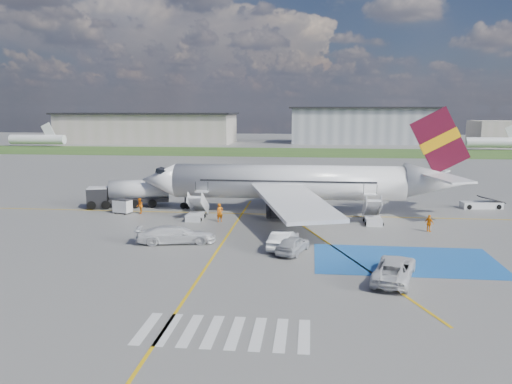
# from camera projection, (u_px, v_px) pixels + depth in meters

# --- Properties ---
(ground) EXTENTS (400.00, 400.00, 0.00)m
(ground) POSITION_uv_depth(u_px,v_px,m) (280.00, 243.00, 43.62)
(ground) COLOR #60605E
(ground) RESTS_ON ground
(grass_strip) EXTENTS (400.00, 30.00, 0.01)m
(grass_strip) POSITION_uv_depth(u_px,v_px,m) (302.00, 152.00, 136.78)
(grass_strip) COLOR #2D4C1E
(grass_strip) RESTS_ON ground
(taxiway_line_main) EXTENTS (120.00, 0.20, 0.01)m
(taxiway_line_main) POSITION_uv_depth(u_px,v_px,m) (287.00, 215.00, 55.39)
(taxiway_line_main) COLOR gold
(taxiway_line_main) RESTS_ON ground
(taxiway_line_cross) EXTENTS (0.20, 60.00, 0.01)m
(taxiway_line_cross) POSITION_uv_depth(u_px,v_px,m) (198.00, 279.00, 34.36)
(taxiway_line_cross) COLOR gold
(taxiway_line_cross) RESTS_ON ground
(taxiway_line_diag) EXTENTS (20.71, 56.45, 0.01)m
(taxiway_line_diag) POSITION_uv_depth(u_px,v_px,m) (287.00, 215.00, 55.39)
(taxiway_line_diag) COLOR gold
(taxiway_line_diag) RESTS_ON ground
(staging_box) EXTENTS (14.00, 8.00, 0.01)m
(staging_box) POSITION_uv_depth(u_px,v_px,m) (405.00, 260.00, 38.61)
(staging_box) COLOR #1A54A0
(staging_box) RESTS_ON ground
(crosswalk) EXTENTS (9.00, 4.00, 0.01)m
(crosswalk) POSITION_uv_depth(u_px,v_px,m) (224.00, 332.00, 26.17)
(crosswalk) COLOR silver
(crosswalk) RESTS_ON ground
(terminal_west) EXTENTS (60.00, 22.00, 10.00)m
(terminal_west) POSITION_uv_depth(u_px,v_px,m) (148.00, 128.00, 176.26)
(terminal_west) COLOR #A09A89
(terminal_west) RESTS_ON ground
(terminal_centre) EXTENTS (48.00, 18.00, 12.00)m
(terminal_centre) POSITION_uv_depth(u_px,v_px,m) (362.00, 126.00, 172.85)
(terminal_centre) COLOR gray
(terminal_centre) RESTS_ON ground
(airliner) EXTENTS (36.81, 32.95, 11.92)m
(airliner) POSITION_uv_depth(u_px,v_px,m) (301.00, 182.00, 56.63)
(airliner) COLOR silver
(airliner) RESTS_ON ground
(airstairs_fwd) EXTENTS (1.90, 5.20, 3.60)m
(airstairs_fwd) POSITION_uv_depth(u_px,v_px,m) (196.00, 213.00, 53.09)
(airstairs_fwd) COLOR silver
(airstairs_fwd) RESTS_ON ground
(airstairs_aft) EXTENTS (1.90, 5.20, 3.60)m
(airstairs_aft) POSITION_uv_depth(u_px,v_px,m) (373.00, 218.00, 51.08)
(airstairs_aft) COLOR silver
(airstairs_aft) RESTS_ON ground
(fuel_tanker) EXTENTS (9.77, 5.04, 3.23)m
(fuel_tanker) POSITION_uv_depth(u_px,v_px,m) (129.00, 196.00, 59.83)
(fuel_tanker) COLOR black
(fuel_tanker) RESTS_ON ground
(gpu_cart) EXTENTS (2.20, 1.74, 1.61)m
(gpu_cart) POSITION_uv_depth(u_px,v_px,m) (123.00, 207.00, 56.10)
(gpu_cart) COLOR silver
(gpu_cart) RESTS_ON ground
(belt_loader) EXTENTS (5.14, 2.38, 1.50)m
(belt_loader) POSITION_uv_depth(u_px,v_px,m) (482.00, 205.00, 59.04)
(belt_loader) COLOR silver
(belt_loader) RESTS_ON ground
(car_silver_a) EXTENTS (2.99, 4.60, 1.46)m
(car_silver_a) POSITION_uv_depth(u_px,v_px,m) (293.00, 244.00, 40.51)
(car_silver_a) COLOR #A7A9AE
(car_silver_a) RESTS_ON ground
(car_silver_b) EXTENTS (2.56, 4.95, 1.55)m
(car_silver_b) POSITION_uv_depth(u_px,v_px,m) (283.00, 239.00, 41.84)
(car_silver_b) COLOR silver
(car_silver_b) RESTS_ON ground
(van_white_a) EXTENTS (3.74, 5.68, 1.96)m
(van_white_a) POSITION_uv_depth(u_px,v_px,m) (395.00, 265.00, 34.27)
(van_white_a) COLOR silver
(van_white_a) RESTS_ON ground
(van_white_b) EXTENTS (5.44, 3.04, 2.01)m
(van_white_b) POSITION_uv_depth(u_px,v_px,m) (176.00, 232.00, 43.52)
(van_white_b) COLOR silver
(van_white_b) RESTS_ON ground
(crew_fwd) EXTENTS (0.84, 0.78, 1.93)m
(crew_fwd) POSITION_uv_depth(u_px,v_px,m) (220.00, 213.00, 51.81)
(crew_fwd) COLOR orange
(crew_fwd) RESTS_ON ground
(crew_nose) EXTENTS (0.92, 1.04, 1.77)m
(crew_nose) POSITION_uv_depth(u_px,v_px,m) (140.00, 206.00, 55.88)
(crew_nose) COLOR orange
(crew_nose) RESTS_ON ground
(crew_aft) EXTENTS (0.95, 0.99, 1.65)m
(crew_aft) POSITION_uv_depth(u_px,v_px,m) (429.00, 223.00, 47.60)
(crew_aft) COLOR orange
(crew_aft) RESTS_ON ground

